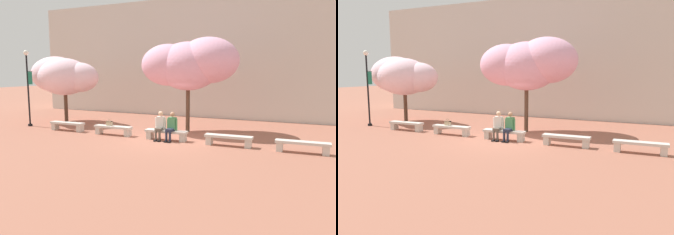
% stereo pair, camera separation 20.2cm
% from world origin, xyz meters
% --- Properties ---
extents(ground_plane, '(100.00, 100.00, 0.00)m').
position_xyz_m(ground_plane, '(0.00, 0.00, 0.00)').
color(ground_plane, '#9E604C').
extents(building_facade, '(28.00, 4.00, 7.90)m').
position_xyz_m(building_facade, '(0.00, 9.64, 3.95)').
color(building_facade, beige).
rests_on(building_facade, ground).
extents(stone_bench_west_end, '(1.97, 0.46, 0.45)m').
position_xyz_m(stone_bench_west_end, '(-5.66, 0.00, 0.31)').
color(stone_bench_west_end, beige).
rests_on(stone_bench_west_end, ground).
extents(stone_bench_near_west, '(1.97, 0.46, 0.45)m').
position_xyz_m(stone_bench_near_west, '(-2.83, 0.00, 0.31)').
color(stone_bench_near_west, beige).
rests_on(stone_bench_near_west, ground).
extents(stone_bench_center, '(1.97, 0.46, 0.45)m').
position_xyz_m(stone_bench_center, '(0.00, 0.00, 0.31)').
color(stone_bench_center, beige).
rests_on(stone_bench_center, ground).
extents(stone_bench_near_east, '(1.97, 0.46, 0.45)m').
position_xyz_m(stone_bench_near_east, '(2.83, 0.00, 0.31)').
color(stone_bench_near_east, beige).
rests_on(stone_bench_near_east, ground).
extents(stone_bench_east_end, '(1.97, 0.46, 0.45)m').
position_xyz_m(stone_bench_east_end, '(5.66, 0.00, 0.31)').
color(stone_bench_east_end, beige).
rests_on(stone_bench_east_end, ground).
extents(person_seated_left, '(0.51, 0.71, 1.29)m').
position_xyz_m(person_seated_left, '(-0.28, -0.05, 0.70)').
color(person_seated_left, black).
rests_on(person_seated_left, ground).
extents(person_seated_right, '(0.51, 0.70, 1.29)m').
position_xyz_m(person_seated_right, '(0.28, -0.05, 0.70)').
color(person_seated_right, black).
rests_on(person_seated_right, ground).
extents(handbag, '(0.30, 0.15, 0.34)m').
position_xyz_m(handbag, '(-3.05, 0.01, 0.58)').
color(handbag, tan).
rests_on(handbag, stone_bench_near_west).
extents(cherry_tree_main, '(4.82, 3.38, 4.73)m').
position_xyz_m(cherry_tree_main, '(0.24, 2.36, 3.43)').
color(cherry_tree_main, '#513828').
rests_on(cherry_tree_main, ground).
extents(cherry_tree_secondary, '(4.38, 3.27, 3.95)m').
position_xyz_m(cherry_tree_secondary, '(-7.72, 2.17, 2.80)').
color(cherry_tree_secondary, '#513828').
rests_on(cherry_tree_secondary, ground).
extents(lamp_post_with_banner, '(0.54, 0.28, 4.21)m').
position_xyz_m(lamp_post_with_banner, '(-8.60, 0.29, 2.52)').
color(lamp_post_with_banner, black).
rests_on(lamp_post_with_banner, ground).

